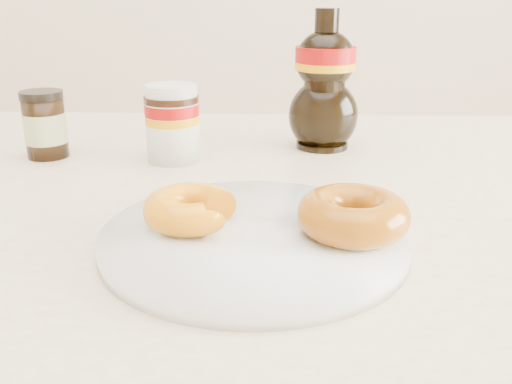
{
  "coord_description": "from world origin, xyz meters",
  "views": [
    {
      "loc": [
        0.09,
        -0.52,
        0.98
      ],
      "look_at": [
        0.07,
        0.02,
        0.79
      ],
      "focal_mm": 40.0,
      "sensor_mm": 36.0,
      "label": 1
    }
  ],
  "objects_px": {
    "plate": "(254,237)",
    "syrup_bottle": "(325,80)",
    "donut_bitten": "(190,209)",
    "nutella_jar": "(172,120)",
    "donut_whole": "(353,215)",
    "dark_jar": "(45,125)",
    "dining_table": "(199,260)"
  },
  "relations": [
    {
      "from": "donut_bitten",
      "to": "syrup_bottle",
      "type": "bearing_deg",
      "value": 44.96
    },
    {
      "from": "plate",
      "to": "donut_bitten",
      "type": "bearing_deg",
      "value": 166.98
    },
    {
      "from": "nutella_jar",
      "to": "syrup_bottle",
      "type": "xyz_separation_m",
      "value": [
        0.21,
        0.08,
        0.04
      ]
    },
    {
      "from": "donut_whole",
      "to": "syrup_bottle",
      "type": "bearing_deg",
      "value": 90.55
    },
    {
      "from": "syrup_bottle",
      "to": "dining_table",
      "type": "bearing_deg",
      "value": -126.35
    },
    {
      "from": "donut_bitten",
      "to": "donut_whole",
      "type": "bearing_deg",
      "value": -26.66
    },
    {
      "from": "plate",
      "to": "donut_whole",
      "type": "relative_size",
      "value": 2.78
    },
    {
      "from": "dining_table",
      "to": "donut_bitten",
      "type": "distance_m",
      "value": 0.16
    },
    {
      "from": "donut_whole",
      "to": "dark_jar",
      "type": "xyz_separation_m",
      "value": [
        -0.4,
        0.28,
        0.01
      ]
    },
    {
      "from": "syrup_bottle",
      "to": "dark_jar",
      "type": "xyz_separation_m",
      "value": [
        -0.39,
        -0.07,
        -0.05
      ]
    },
    {
      "from": "dining_table",
      "to": "dark_jar",
      "type": "distance_m",
      "value": 0.31
    },
    {
      "from": "dining_table",
      "to": "plate",
      "type": "bearing_deg",
      "value": -60.83
    },
    {
      "from": "plate",
      "to": "donut_bitten",
      "type": "distance_m",
      "value": 0.07
    },
    {
      "from": "plate",
      "to": "donut_whole",
      "type": "bearing_deg",
      "value": -0.62
    },
    {
      "from": "dark_jar",
      "to": "plate",
      "type": "bearing_deg",
      "value": -42.72
    },
    {
      "from": "donut_bitten",
      "to": "nutella_jar",
      "type": "distance_m",
      "value": 0.27
    },
    {
      "from": "syrup_bottle",
      "to": "donut_bitten",
      "type": "bearing_deg",
      "value": -114.05
    },
    {
      "from": "nutella_jar",
      "to": "donut_whole",
      "type": "bearing_deg",
      "value": -51.91
    },
    {
      "from": "dining_table",
      "to": "donut_bitten",
      "type": "xyz_separation_m",
      "value": [
        0.01,
        -0.12,
        0.11
      ]
    },
    {
      "from": "plate",
      "to": "dark_jar",
      "type": "bearing_deg",
      "value": 137.28
    },
    {
      "from": "donut_bitten",
      "to": "nutella_jar",
      "type": "height_order",
      "value": "nutella_jar"
    },
    {
      "from": "dining_table",
      "to": "donut_bitten",
      "type": "bearing_deg",
      "value": -84.38
    },
    {
      "from": "nutella_jar",
      "to": "syrup_bottle",
      "type": "height_order",
      "value": "syrup_bottle"
    },
    {
      "from": "donut_bitten",
      "to": "donut_whole",
      "type": "distance_m",
      "value": 0.15
    },
    {
      "from": "donut_whole",
      "to": "nutella_jar",
      "type": "xyz_separation_m",
      "value": [
        -0.21,
        0.27,
        0.02
      ]
    },
    {
      "from": "dining_table",
      "to": "plate",
      "type": "xyz_separation_m",
      "value": [
        0.07,
        -0.13,
        0.09
      ]
    },
    {
      "from": "nutella_jar",
      "to": "donut_bitten",
      "type": "bearing_deg",
      "value": -76.45
    },
    {
      "from": "dining_table",
      "to": "nutella_jar",
      "type": "relative_size",
      "value": 13.31
    },
    {
      "from": "plate",
      "to": "syrup_bottle",
      "type": "xyz_separation_m",
      "value": [
        0.09,
        0.35,
        0.09
      ]
    },
    {
      "from": "nutella_jar",
      "to": "dark_jar",
      "type": "distance_m",
      "value": 0.18
    },
    {
      "from": "dining_table",
      "to": "syrup_bottle",
      "type": "xyz_separation_m",
      "value": [
        0.16,
        0.22,
        0.18
      ]
    },
    {
      "from": "dining_table",
      "to": "dark_jar",
      "type": "bearing_deg",
      "value": 146.85
    }
  ]
}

